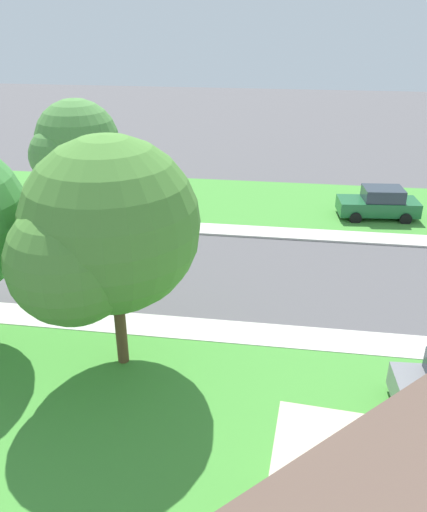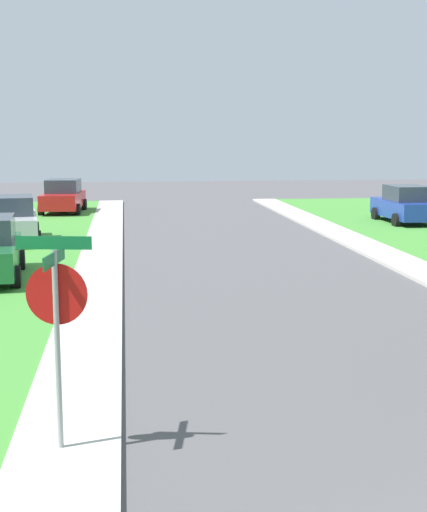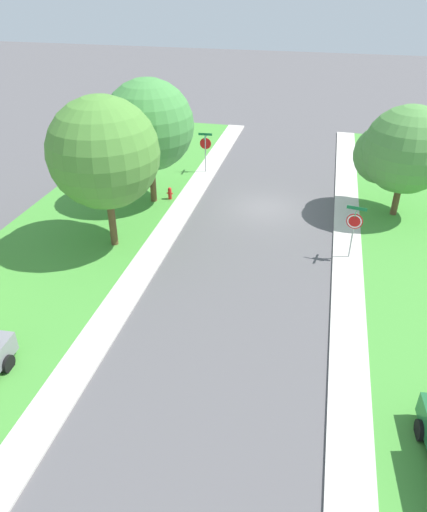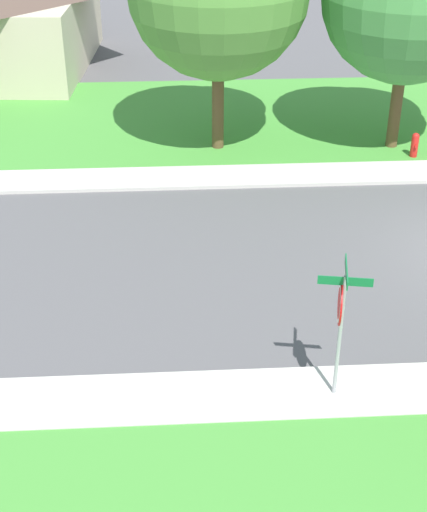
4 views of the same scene
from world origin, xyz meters
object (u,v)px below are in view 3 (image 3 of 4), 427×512
object	(u,v)px
fire_hydrant	(170,193)
tree_sidewalk_mid	(100,155)
stop_sign_near_corner	(205,146)
tree_corner_large	(401,151)
tree_across_left	(145,127)
stop_sign_far_corner	(354,224)

from	to	relation	value
fire_hydrant	tree_sidewalk_mid	bearing A→B (deg)	76.18
fire_hydrant	stop_sign_near_corner	bearing A→B (deg)	-102.02
tree_corner_large	fire_hydrant	distance (m)	13.21
stop_sign_near_corner	fire_hydrant	distance (m)	5.15
stop_sign_near_corner	tree_sidewalk_mid	world-z (taller)	tree_sidewalk_mid
stop_sign_near_corner	fire_hydrant	size ratio (longest dim) A/B	3.34
tree_across_left	fire_hydrant	bearing A→B (deg)	-167.33
stop_sign_far_corner	tree_sidewalk_mid	size ratio (longest dim) A/B	0.37
stop_sign_far_corner	tree_across_left	distance (m)	12.67
stop_sign_near_corner	tree_sidewalk_mid	xyz separation A→B (m)	(2.42, 10.49, 2.81)
stop_sign_far_corner	fire_hydrant	size ratio (longest dim) A/B	3.34
tree_corner_large	tree_across_left	bearing A→B (deg)	5.61
tree_corner_large	fire_hydrant	world-z (taller)	tree_corner_large
tree_sidewalk_mid	tree_corner_large	bearing A→B (deg)	-154.45
stop_sign_near_corner	stop_sign_far_corner	distance (m)	13.29
stop_sign_near_corner	tree_corner_large	distance (m)	12.44
stop_sign_near_corner	tree_across_left	xyz separation A→B (m)	(2.19, 5.09, 2.60)
stop_sign_far_corner	fire_hydrant	distance (m)	11.51
tree_sidewalk_mid	stop_sign_far_corner	bearing A→B (deg)	-174.43
tree_across_left	tree_sidewalk_mid	bearing A→B (deg)	87.50
tree_sidewalk_mid	tree_across_left	size ratio (longest dim) A/B	1.04
stop_sign_far_corner	tree_sidewalk_mid	distance (m)	12.27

